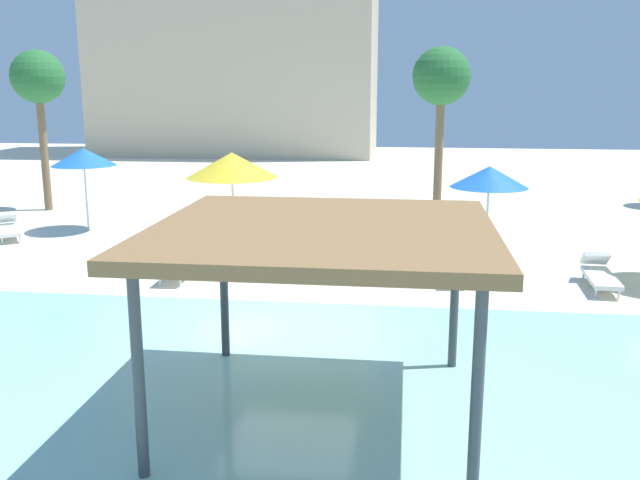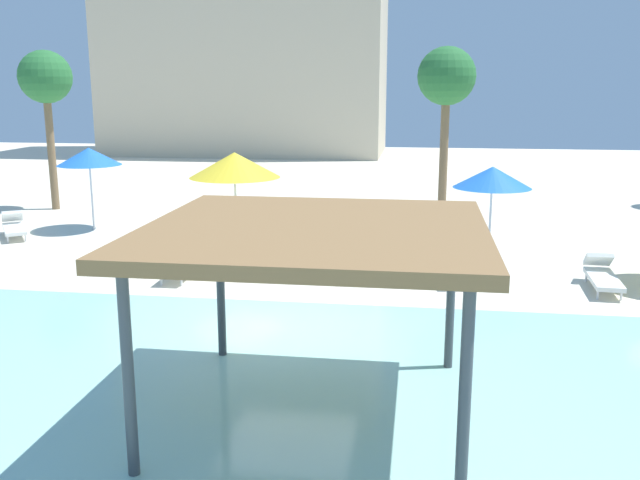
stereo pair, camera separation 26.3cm
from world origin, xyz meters
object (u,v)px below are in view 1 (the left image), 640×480
at_px(shade_pavilion, 323,236).
at_px(lounge_chair_2, 448,265).
at_px(beach_umbrella_yellow_2, 232,165).
at_px(beach_umbrella_blue_5, 83,157).
at_px(lounge_chair_5, 182,263).
at_px(palm_tree_0, 38,80).
at_px(palm_tree_1, 441,80).
at_px(beach_umbrella_blue_3, 489,177).
at_px(lounge_chair_0, 600,273).
at_px(lounge_chair_4, 8,227).

bearing_deg(shade_pavilion, lounge_chair_2, 74.07).
distance_m(beach_umbrella_yellow_2, beach_umbrella_blue_5, 6.17).
xyz_separation_m(beach_umbrella_blue_5, lounge_chair_5, (4.70, -4.94, -2.02)).
xyz_separation_m(palm_tree_0, palm_tree_1, (14.26, -0.54, 0.00)).
relative_size(beach_umbrella_blue_3, palm_tree_0, 0.43).
bearing_deg(palm_tree_0, lounge_chair_0, -24.50).
xyz_separation_m(lounge_chair_2, palm_tree_1, (-0.00, 7.19, 4.38)).
relative_size(lounge_chair_0, palm_tree_1, 0.33).
height_order(beach_umbrella_yellow_2, lounge_chair_0, beach_umbrella_yellow_2).
xyz_separation_m(lounge_chair_0, lounge_chair_5, (-9.84, -0.30, 0.00)).
distance_m(beach_umbrella_blue_3, lounge_chair_4, 14.30).
height_order(lounge_chair_0, palm_tree_1, palm_tree_1).
bearing_deg(lounge_chair_2, palm_tree_1, 172.74).
bearing_deg(lounge_chair_0, lounge_chair_5, -85.39).
relative_size(beach_umbrella_blue_5, lounge_chair_4, 1.38).
bearing_deg(palm_tree_0, shade_pavilion, -51.36).
relative_size(beach_umbrella_blue_5, palm_tree_0, 0.45).
height_order(lounge_chair_4, palm_tree_0, palm_tree_0).
bearing_deg(palm_tree_0, palm_tree_1, -2.15).
bearing_deg(beach_umbrella_blue_3, palm_tree_0, 160.24).
distance_m(lounge_chair_0, lounge_chair_2, 3.44).
height_order(lounge_chair_2, lounge_chair_4, same).
bearing_deg(shade_pavilion, palm_tree_0, 128.64).
height_order(beach_umbrella_blue_3, lounge_chair_0, beach_umbrella_blue_3).
xyz_separation_m(shade_pavilion, lounge_chair_2, (2.13, 7.45, -2.25)).
distance_m(lounge_chair_2, palm_tree_0, 16.80).
distance_m(palm_tree_0, palm_tree_1, 14.27).
xyz_separation_m(beach_umbrella_blue_5, palm_tree_1, (11.10, 2.88, 2.36)).
relative_size(beach_umbrella_yellow_2, palm_tree_0, 0.49).
xyz_separation_m(lounge_chair_2, lounge_chair_4, (-13.04, 2.98, 0.00)).
bearing_deg(lounge_chair_0, palm_tree_0, -111.61).
distance_m(beach_umbrella_blue_5, palm_tree_1, 11.71).
bearing_deg(lounge_chair_5, beach_umbrella_yellow_2, 159.10).
bearing_deg(palm_tree_1, beach_umbrella_blue_3, -77.36).
bearing_deg(palm_tree_1, palm_tree_0, 177.85).
height_order(lounge_chair_2, palm_tree_1, palm_tree_1).
height_order(beach_umbrella_yellow_2, beach_umbrella_blue_3, beach_umbrella_yellow_2).
distance_m(shade_pavilion, palm_tree_1, 14.95).
bearing_deg(lounge_chair_4, palm_tree_1, 73.23).
bearing_deg(beach_umbrella_blue_5, shade_pavilion, -52.64).
bearing_deg(beach_umbrella_yellow_2, lounge_chair_5, -110.45).
relative_size(shade_pavilion, palm_tree_0, 0.78).
xyz_separation_m(lounge_chair_0, palm_tree_0, (-17.68, 8.06, 4.38)).
relative_size(beach_umbrella_yellow_2, beach_umbrella_blue_3, 1.14).
distance_m(lounge_chair_0, lounge_chair_4, 16.80).
bearing_deg(lounge_chair_0, beach_umbrella_blue_5, -104.84).
distance_m(lounge_chair_2, palm_tree_1, 8.42).
bearing_deg(lounge_chair_5, shade_pavilion, 31.67).
distance_m(beach_umbrella_blue_5, lounge_chair_2, 12.09).
xyz_separation_m(beach_umbrella_yellow_2, beach_umbrella_blue_5, (-5.48, 2.84, -0.14)).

